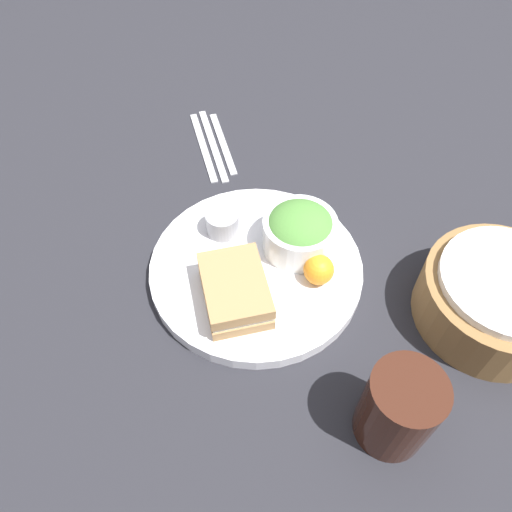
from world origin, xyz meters
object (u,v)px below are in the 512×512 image
object	(u,v)px
sandwich	(235,290)
fork	(203,146)
plate	(256,269)
knife	(213,144)
drink_glass	(398,409)
spoon	(223,143)
bread_basket	(496,298)
salad_bowl	(300,230)
dressing_cup	(223,223)

from	to	relation	value
sandwich	fork	size ratio (longest dim) A/B	0.72
plate	knife	size ratio (longest dim) A/B	1.52
plate	knife	distance (m)	0.29
drink_glass	spoon	distance (m)	0.56
bread_basket	fork	xyz separation A→B (m)	(-0.26, -0.47, -0.04)
sandwich	salad_bowl	bearing A→B (deg)	147.68
dressing_cup	drink_glass	bearing A→B (deg)	46.58
sandwich	drink_glass	world-z (taller)	drink_glass
plate	fork	distance (m)	0.29
drink_glass	knife	xyz separation A→B (m)	(-0.45, -0.33, -0.06)
sandwich	bread_basket	bearing A→B (deg)	99.19
fork	sandwich	bearing A→B (deg)	175.96
bread_basket	fork	bearing A→B (deg)	-119.31
sandwich	fork	distance (m)	0.35
drink_glass	sandwich	bearing A→B (deg)	-120.91
salad_bowl	drink_glass	bearing A→B (deg)	30.99
fork	spoon	world-z (taller)	same
bread_basket	knife	world-z (taller)	bread_basket
bread_basket	spoon	distance (m)	0.52
dressing_cup	salad_bowl	bearing A→B (deg)	86.84
salad_bowl	knife	distance (m)	0.29
plate	fork	world-z (taller)	plate
drink_glass	knife	bearing A→B (deg)	-144.17
sandwich	fork	world-z (taller)	sandwich
drink_glass	bread_basket	size ratio (longest dim) A/B	0.58
knife	spoon	bearing A→B (deg)	-90.00
sandwich	dressing_cup	size ratio (longest dim) A/B	2.77
knife	spoon	world-z (taller)	same
plate	fork	xyz separation A→B (m)	(-0.25, -0.15, -0.01)
plate	salad_bowl	size ratio (longest dim) A/B	2.87
salad_bowl	spoon	size ratio (longest dim) A/B	0.62
fork	drink_glass	bearing A→B (deg)	-168.80
plate	salad_bowl	world-z (taller)	salad_bowl
fork	knife	xyz separation A→B (m)	(-0.01, 0.02, 0.00)
dressing_cup	drink_glass	xyz separation A→B (m)	(0.24, 0.26, 0.02)
spoon	knife	bearing A→B (deg)	90.00
bread_basket	plate	bearing A→B (deg)	-91.51
sandwich	knife	bearing A→B (deg)	-160.57
drink_glass	bread_basket	xyz separation A→B (m)	(-0.18, 0.13, -0.02)
drink_glass	bread_basket	bearing A→B (deg)	145.31
salad_bowl	fork	distance (m)	0.29
salad_bowl	bread_basket	bearing A→B (deg)	78.31
salad_bowl	dressing_cup	world-z (taller)	salad_bowl
dressing_cup	plate	bearing A→B (deg)	48.81
spoon	salad_bowl	bearing A→B (deg)	-169.48
dressing_cup	knife	size ratio (longest dim) A/B	0.25
sandwich	spoon	size ratio (longest dim) A/B	0.80
drink_glass	fork	bearing A→B (deg)	-142.35
dressing_cup	bread_basket	size ratio (longest dim) A/B	0.25
dressing_cup	knife	xyz separation A→B (m)	(-0.21, -0.07, -0.04)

